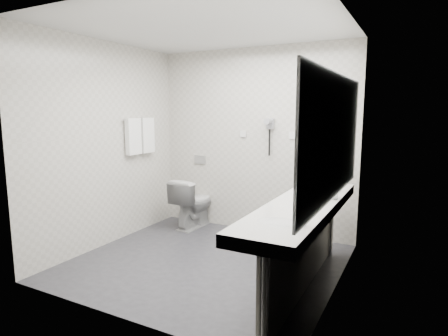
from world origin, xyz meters
The scene contains 31 objects.
floor centered at (0.00, 0.00, 0.00)m, with size 2.80×2.80×0.00m, color #2C2C32.
ceiling centered at (0.00, 0.00, 2.50)m, with size 2.80×2.80×0.00m, color silver.
wall_back centered at (0.00, 1.30, 1.25)m, with size 2.80×2.80×0.00m, color beige.
wall_front centered at (0.00, -1.30, 1.25)m, with size 2.80×2.80×0.00m, color beige.
wall_left centered at (-1.40, 0.00, 1.25)m, with size 2.60×2.60×0.00m, color beige.
wall_right centered at (1.40, 0.00, 1.25)m, with size 2.60×2.60×0.00m, color beige.
vanity_counter centered at (1.12, -0.20, 0.80)m, with size 0.55×2.20×0.10m, color silver.
vanity_panel centered at (1.15, -0.20, 0.38)m, with size 0.03×2.15×0.75m, color gray.
vanity_post_near centered at (1.18, -1.24, 0.38)m, with size 0.06×0.06×0.75m, color silver.
vanity_post_far centered at (1.18, 0.84, 0.38)m, with size 0.06×0.06×0.75m, color silver.
mirror centered at (1.39, -0.20, 1.45)m, with size 0.02×2.20×1.05m, color #B2BCC6.
basin_near centered at (1.12, -0.85, 0.83)m, with size 0.40×0.31×0.05m, color silver.
basin_far centered at (1.12, 0.45, 0.83)m, with size 0.40×0.31×0.05m, color silver.
faucet_near centered at (1.32, -0.85, 0.92)m, with size 0.04×0.04×0.15m, color silver.
faucet_far centered at (1.32, 0.45, 0.92)m, with size 0.04×0.04×0.15m, color silver.
soap_bottle_a centered at (1.24, -0.17, 0.91)m, with size 0.05×0.05×0.12m, color white.
soap_bottle_c centered at (1.20, -0.21, 0.91)m, with size 0.05×0.05×0.13m, color white.
glass_left centered at (1.35, 0.07, 0.91)m, with size 0.06×0.06×0.11m, color silver.
glass_right centered at (1.32, 0.13, 0.91)m, with size 0.07×0.07×0.12m, color silver.
toilet centered at (-0.81, 1.02, 0.36)m, with size 0.40×0.70×0.71m, color silver.
flush_plate centered at (-0.85, 1.29, 0.95)m, with size 0.18×0.02×0.12m, color #B2B5BA.
pedal_bin centered at (0.17, 0.91, 0.12)m, with size 0.17×0.17×0.24m, color #B2B5BA.
bin_lid centered at (0.17, 0.91, 0.25)m, with size 0.17×0.17×0.01m, color #B2B5BA.
towel_rail centered at (-1.35, 0.55, 1.55)m, with size 0.02×0.02×0.62m, color silver.
towel_near centered at (-1.34, 0.41, 1.33)m, with size 0.07×0.24×0.48m, color white.
towel_far centered at (-1.34, 0.69, 1.33)m, with size 0.07×0.24×0.48m, color white.
dryer_cradle centered at (0.25, 1.27, 1.50)m, with size 0.10×0.04×0.14m, color gray.
dryer_barrel centered at (0.25, 1.20, 1.53)m, with size 0.08×0.08×0.14m, color gray.
dryer_cord centered at (0.25, 1.26, 1.25)m, with size 0.02×0.02×0.35m, color black.
switch_plate_a centered at (-0.15, 1.29, 1.35)m, with size 0.09×0.02×0.09m, color silver.
switch_plate_b centered at (0.55, 1.29, 1.35)m, with size 0.09×0.02×0.09m, color silver.
Camera 1 is at (2.02, -3.41, 1.67)m, focal length 30.01 mm.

